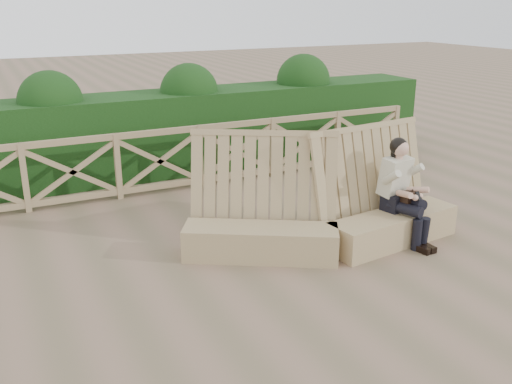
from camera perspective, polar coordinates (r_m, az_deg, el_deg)
name	(u,v)px	position (r m, az deg, el deg)	size (l,w,h in m)	color
ground	(250,276)	(6.89, -0.60, -8.40)	(60.00, 60.00, 0.00)	brown
bench	(327,220)	(7.56, 7.09, -2.80)	(3.77, 1.66, 1.55)	#9C8159
woman	(402,188)	(7.87, 14.38, 0.38)	(0.49, 0.92, 1.42)	black
guardrail	(160,161)	(9.76, -9.60, 3.06)	(10.10, 0.09, 1.10)	#917854
hedge	(140,135)	(10.83, -11.54, 5.57)	(12.00, 1.20, 1.50)	black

